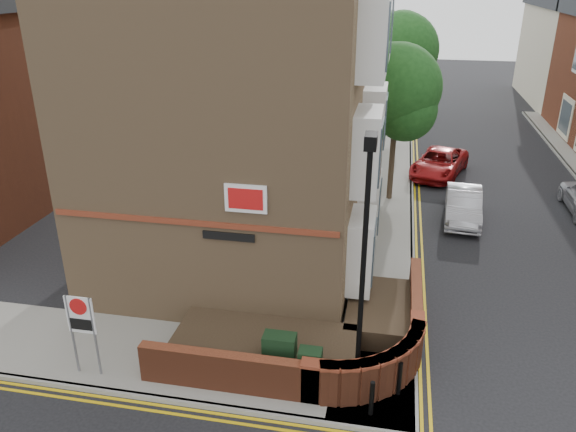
# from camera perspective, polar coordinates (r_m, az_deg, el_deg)

# --- Properties ---
(ground) EXTENTS (120.00, 120.00, 0.00)m
(ground) POSITION_cam_1_polar(r_m,az_deg,el_deg) (13.60, -0.72, -19.85)
(ground) COLOR black
(ground) RESTS_ON ground
(pavement_corner) EXTENTS (13.00, 3.00, 0.12)m
(pavement_corner) POSITION_cam_1_polar(r_m,az_deg,el_deg) (15.55, -12.65, -13.79)
(pavement_corner) COLOR gray
(pavement_corner) RESTS_ON ground
(pavement_main) EXTENTS (2.00, 32.00, 0.12)m
(pavement_main) POSITION_cam_1_polar(r_m,az_deg,el_deg) (27.29, 10.33, 3.25)
(pavement_main) COLOR gray
(pavement_main) RESTS_ON ground
(kerb_side) EXTENTS (13.00, 0.15, 0.12)m
(kerb_side) POSITION_cam_1_polar(r_m,az_deg,el_deg) (14.51, -15.04, -17.21)
(kerb_side) COLOR gray
(kerb_side) RESTS_ON ground
(kerb_main_near) EXTENTS (0.15, 32.00, 0.12)m
(kerb_main_near) POSITION_cam_1_polar(r_m,az_deg,el_deg) (27.31, 12.43, 3.08)
(kerb_main_near) COLOR gray
(kerb_main_near) RESTS_ON ground
(yellow_lines_side) EXTENTS (13.00, 0.28, 0.01)m
(yellow_lines_side) POSITION_cam_1_polar(r_m,az_deg,el_deg) (14.38, -15.46, -17.99)
(yellow_lines_side) COLOR gold
(yellow_lines_side) RESTS_ON ground
(yellow_lines_main) EXTENTS (0.28, 32.00, 0.01)m
(yellow_lines_main) POSITION_cam_1_polar(r_m,az_deg,el_deg) (27.34, 12.94, 2.94)
(yellow_lines_main) COLOR gold
(yellow_lines_main) RESTS_ON ground
(corner_building) EXTENTS (8.95, 10.40, 13.60)m
(corner_building) POSITION_cam_1_polar(r_m,az_deg,el_deg) (18.60, -4.47, 13.82)
(corner_building) COLOR #8E6E4C
(corner_building) RESTS_ON ground
(garden_wall) EXTENTS (6.80, 6.00, 1.20)m
(garden_wall) POSITION_cam_1_polar(r_m,az_deg,el_deg) (15.47, 1.22, -13.60)
(garden_wall) COLOR brown
(garden_wall) RESTS_ON ground
(lamppost) EXTENTS (0.25, 0.50, 6.30)m
(lamppost) POSITION_cam_1_polar(r_m,az_deg,el_deg) (12.42, 7.63, -5.56)
(lamppost) COLOR black
(lamppost) RESTS_ON pavement_corner
(utility_cabinet_large) EXTENTS (0.80, 0.45, 1.20)m
(utility_cabinet_large) POSITION_cam_1_polar(r_m,az_deg,el_deg) (14.14, -0.86, -14.01)
(utility_cabinet_large) COLOR black
(utility_cabinet_large) RESTS_ON pavement_corner
(utility_cabinet_small) EXTENTS (0.55, 0.40, 1.10)m
(utility_cabinet_small) POSITION_cam_1_polar(r_m,az_deg,el_deg) (13.83, 2.24, -15.30)
(utility_cabinet_small) COLOR black
(utility_cabinet_small) RESTS_ON pavement_corner
(bollard_near) EXTENTS (0.11, 0.11, 0.90)m
(bollard_near) POSITION_cam_1_polar(r_m,az_deg,el_deg) (13.35, 8.50, -17.85)
(bollard_near) COLOR black
(bollard_near) RESTS_ON pavement_corner
(bollard_far) EXTENTS (0.11, 0.11, 0.90)m
(bollard_far) POSITION_cam_1_polar(r_m,az_deg,el_deg) (13.97, 11.25, -15.89)
(bollard_far) COLOR black
(bollard_far) RESTS_ON pavement_corner
(zone_sign) EXTENTS (0.72, 0.07, 2.20)m
(zone_sign) POSITION_cam_1_polar(r_m,az_deg,el_deg) (14.57, -20.27, -9.99)
(zone_sign) COLOR slate
(zone_sign) RESTS_ON pavement_corner
(far_terrace_cream) EXTENTS (5.40, 12.40, 8.00)m
(far_terrace_cream) POSITION_cam_1_polar(r_m,az_deg,el_deg) (49.55, 26.56, 15.03)
(far_terrace_cream) COLOR beige
(far_terrace_cream) RESTS_ON ground
(tree_near) EXTENTS (3.64, 3.65, 6.70)m
(tree_near) POSITION_cam_1_polar(r_m,az_deg,el_deg) (24.16, 11.01, 12.04)
(tree_near) COLOR #382B1E
(tree_near) RESTS_ON pavement_main
(tree_mid) EXTENTS (4.03, 4.03, 7.42)m
(tree_mid) POSITION_cam_1_polar(r_m,az_deg,el_deg) (31.98, 11.34, 15.64)
(tree_mid) COLOR #382B1E
(tree_mid) RESTS_ON pavement_main
(tree_far) EXTENTS (3.81, 3.81, 7.00)m
(tree_far) POSITION_cam_1_polar(r_m,az_deg,el_deg) (39.96, 11.45, 16.72)
(tree_far) COLOR #382B1E
(tree_far) RESTS_ON pavement_main
(traffic_light_assembly) EXTENTS (0.20, 0.16, 4.20)m
(traffic_light_assembly) POSITION_cam_1_polar(r_m,az_deg,el_deg) (35.28, 11.75, 12.33)
(traffic_light_assembly) COLOR black
(traffic_light_assembly) RESTS_ON pavement_main
(silver_car_near) EXTENTS (1.64, 4.00, 1.29)m
(silver_car_near) POSITION_cam_1_polar(r_m,az_deg,el_deg) (23.91, 17.38, 1.08)
(silver_car_near) COLOR #B2B3BB
(silver_car_near) RESTS_ON ground
(red_car_main) EXTENTS (3.34, 5.00, 1.27)m
(red_car_main) POSITION_cam_1_polar(r_m,az_deg,el_deg) (29.01, 15.12, 5.23)
(red_car_main) COLOR maroon
(red_car_main) RESTS_ON ground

